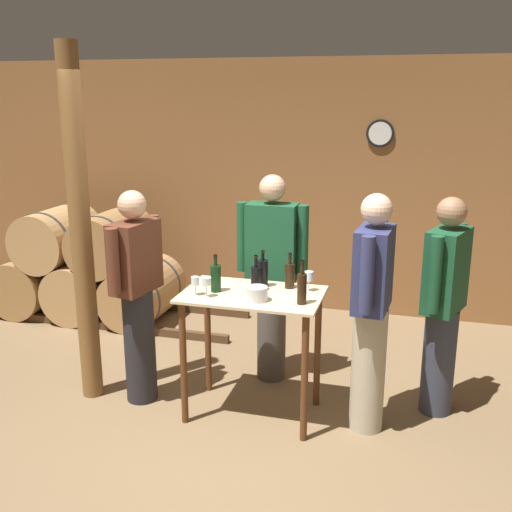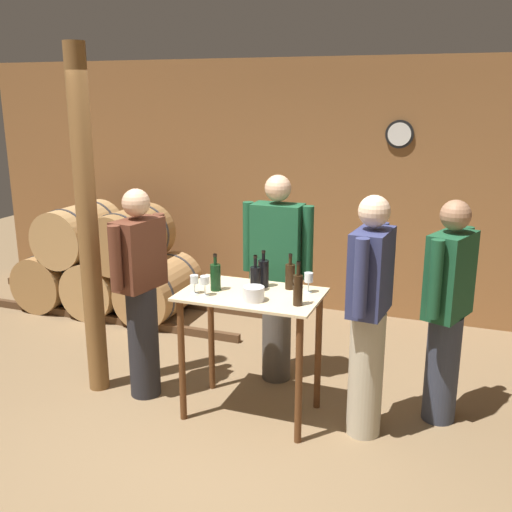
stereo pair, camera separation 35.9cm
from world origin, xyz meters
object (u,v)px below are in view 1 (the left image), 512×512
(wooden_post, at_px, (81,230))
(wine_glass_near_center, at_px, (206,282))
(person_visitor_with_scarf, at_px, (272,274))
(wine_bottle_left, at_px, (256,278))
(person_visitor_near_door, at_px, (371,309))
(wine_bottle_far_right, at_px, (302,287))
(person_visitor_bearded, at_px, (444,303))
(ice_bucket, at_px, (257,294))
(wine_glass_near_right, at_px, (309,277))
(person_host, at_px, (137,293))
(wine_bottle_center, at_px, (263,273))
(wine_glass_near_left, at_px, (195,282))
(wine_bottle_far_left, at_px, (216,277))
(wine_bottle_right, at_px, (290,275))

(wooden_post, relative_size, wine_glass_near_center, 18.83)
(person_visitor_with_scarf, bearing_deg, wine_bottle_left, -87.77)
(person_visitor_near_door, bearing_deg, wine_bottle_left, 178.17)
(wine_bottle_far_right, bearing_deg, person_visitor_bearded, 29.44)
(ice_bucket, bearing_deg, person_visitor_with_scarf, 96.36)
(wine_glass_near_right, distance_m, person_visitor_with_scarf, 0.62)
(wine_bottle_left, distance_m, person_visitor_with_scarf, 0.58)
(wine_glass_near_right, distance_m, person_host, 1.31)
(wine_glass_near_right, height_order, person_visitor_with_scarf, person_visitor_with_scarf)
(wine_bottle_center, bearing_deg, wine_glass_near_left, -141.92)
(wooden_post, xyz_separation_m, ice_bucket, (1.39, -0.09, -0.34))
(wooden_post, distance_m, person_host, 0.63)
(wine_bottle_far_left, relative_size, wine_glass_near_left, 2.01)
(wine_bottle_far_left, distance_m, person_visitor_bearded, 1.67)
(wine_bottle_far_left, relative_size, wine_bottle_center, 0.98)
(wine_bottle_far_right, relative_size, wine_glass_near_center, 2.13)
(person_host, xyz_separation_m, person_visitor_bearded, (2.23, 0.43, -0.01))
(person_visitor_near_door, bearing_deg, wine_bottle_center, 169.99)
(wine_bottle_far_right, relative_size, person_visitor_near_door, 0.18)
(wine_glass_near_right, distance_m, person_visitor_near_door, 0.50)
(wine_glass_near_left, relative_size, person_host, 0.08)
(wine_glass_near_center, bearing_deg, ice_bucket, 2.96)
(ice_bucket, bearing_deg, wine_bottle_far_left, 161.52)
(wine_bottle_far_right, xyz_separation_m, wine_glass_near_center, (-0.67, -0.04, -0.01))
(person_host, distance_m, person_visitor_with_scarf, 1.10)
(wine_bottle_far_right, distance_m, person_visitor_with_scarf, 0.86)
(wine_bottle_right, relative_size, wine_glass_near_right, 1.80)
(wine_glass_near_center, height_order, person_visitor_near_door, person_visitor_near_door)
(wine_bottle_far_right, relative_size, wine_glass_near_right, 2.07)
(wine_bottle_far_left, distance_m, wine_glass_near_right, 0.67)
(wine_bottle_right, bearing_deg, wine_bottle_far_right, -64.03)
(wine_bottle_far_right, height_order, wine_glass_near_left, wine_bottle_far_right)
(wooden_post, relative_size, person_visitor_near_door, 1.58)
(wine_bottle_left, distance_m, wine_glass_near_right, 0.38)
(wine_bottle_far_left, height_order, person_visitor_near_door, person_visitor_near_door)
(wine_bottle_center, relative_size, wine_bottle_right, 1.05)
(wooden_post, distance_m, ice_bucket, 1.44)
(person_visitor_with_scarf, bearing_deg, wine_bottle_far_left, -111.41)
(wine_bottle_center, distance_m, wine_bottle_far_right, 0.46)
(ice_bucket, bearing_deg, wine_bottle_center, 97.82)
(wine_bottle_right, bearing_deg, wine_glass_near_left, -150.88)
(wooden_post, xyz_separation_m, wine_glass_near_center, (1.03, -0.11, -0.29))
(wooden_post, distance_m, wine_bottle_right, 1.60)
(ice_bucket, xyz_separation_m, person_visitor_bearded, (1.26, 0.55, -0.14))
(person_visitor_bearded, bearing_deg, wine_bottle_left, -164.93)
(person_visitor_bearded, bearing_deg, person_host, -169.17)
(person_visitor_near_door, bearing_deg, wooden_post, -177.77)
(ice_bucket, distance_m, person_host, 0.99)
(wine_bottle_far_right, xyz_separation_m, ice_bucket, (-0.31, -0.02, -0.07))
(person_visitor_near_door, bearing_deg, ice_bucket, -167.37)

